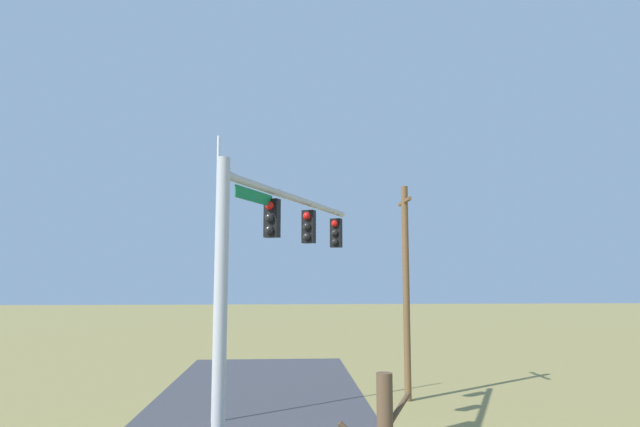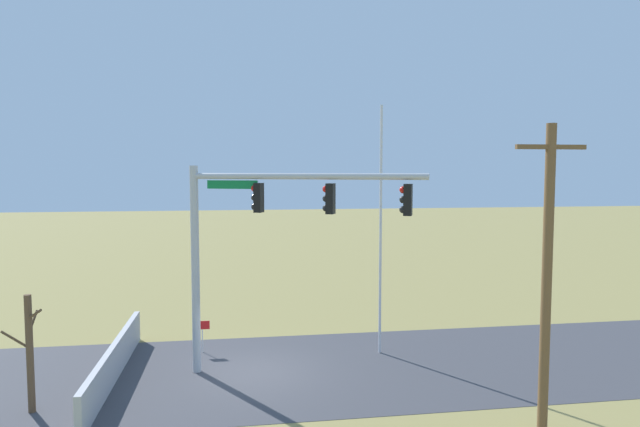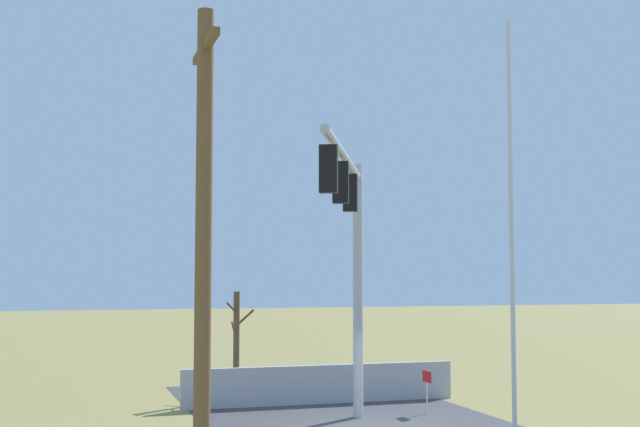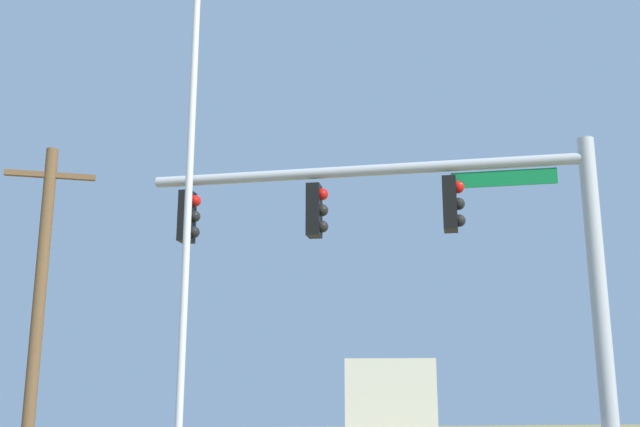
% 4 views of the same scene
% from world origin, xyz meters
% --- Properties ---
extents(signal_mast, '(7.28, 3.46, 7.11)m').
position_xyz_m(signal_mast, '(-0.11, 0.60, 5.11)').
color(signal_mast, '#B2B5BA').
rests_on(signal_mast, ground_plane).
extents(flagpole, '(0.10, 0.10, 9.36)m').
position_xyz_m(flagpole, '(-4.74, -1.36, 4.68)').
color(flagpole, silver).
rests_on(flagpole, ground_plane).
extents(utility_pole, '(1.90, 0.26, 8.14)m').
position_xyz_m(utility_pole, '(-7.34, 5.55, 4.23)').
color(utility_pole, brown).
rests_on(utility_pole, ground_plane).
extents(distant_building, '(9.04, 9.08, 6.16)m').
position_xyz_m(distant_building, '(15.41, 50.43, 3.08)').
color(distant_building, beige).
rests_on(distant_building, ground_plane).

